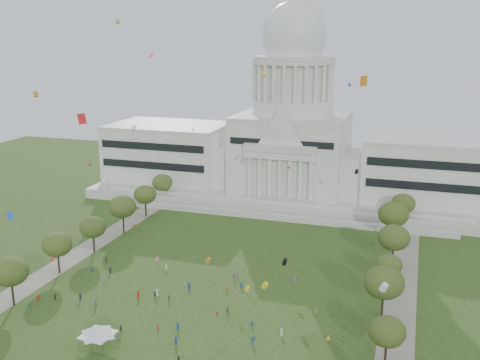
% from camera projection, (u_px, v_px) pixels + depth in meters
% --- Properties ---
extents(ground, '(400.00, 400.00, 0.00)m').
position_uv_depth(ground, '(180.00, 326.00, 130.09)').
color(ground, '#2C4818').
rests_on(ground, ground).
extents(capitol, '(160.00, 64.50, 91.30)m').
position_uv_depth(capitol, '(292.00, 144.00, 229.10)').
color(capitol, beige).
rests_on(capitol, ground).
extents(path_left, '(8.00, 160.00, 0.04)m').
position_uv_depth(path_left, '(76.00, 255.00, 171.99)').
color(path_left, gray).
rests_on(path_left, ground).
extents(path_right, '(8.00, 160.00, 0.04)m').
position_uv_depth(path_right, '(400.00, 299.00, 143.44)').
color(path_right, gray).
rests_on(path_right, ground).
extents(row_tree_l_1, '(8.86, 8.86, 12.59)m').
position_uv_depth(row_tree_l_1, '(10.00, 272.00, 138.21)').
color(row_tree_l_1, black).
rests_on(row_tree_l_1, ground).
extents(row_tree_r_1, '(7.58, 7.58, 10.78)m').
position_uv_depth(row_tree_r_1, '(387.00, 332.00, 112.81)').
color(row_tree_r_1, black).
rests_on(row_tree_r_1, ground).
extents(row_tree_l_2, '(8.42, 8.42, 11.97)m').
position_uv_depth(row_tree_l_2, '(57.00, 245.00, 157.28)').
color(row_tree_l_2, black).
rests_on(row_tree_l_2, ground).
extents(row_tree_r_2, '(9.55, 9.55, 13.58)m').
position_uv_depth(row_tree_r_2, '(384.00, 282.00, 130.59)').
color(row_tree_r_2, black).
rests_on(row_tree_r_2, ground).
extents(row_tree_l_3, '(8.12, 8.12, 11.55)m').
position_uv_depth(row_tree_l_3, '(93.00, 227.00, 172.37)').
color(row_tree_l_3, black).
rests_on(row_tree_l_3, ground).
extents(row_tree_r_3, '(7.01, 7.01, 9.98)m').
position_uv_depth(row_tree_r_3, '(389.00, 265.00, 146.87)').
color(row_tree_r_3, black).
rests_on(row_tree_r_3, ground).
extents(row_tree_l_4, '(9.29, 9.29, 13.21)m').
position_uv_depth(row_tree_l_4, '(123.00, 207.00, 189.11)').
color(row_tree_l_4, black).
rests_on(row_tree_l_4, ground).
extents(row_tree_r_4, '(9.19, 9.19, 13.06)m').
position_uv_depth(row_tree_r_4, '(394.00, 238.00, 160.53)').
color(row_tree_r_4, black).
rests_on(row_tree_r_4, ground).
extents(row_tree_l_5, '(8.33, 8.33, 11.85)m').
position_uv_depth(row_tree_l_5, '(145.00, 195.00, 206.82)').
color(row_tree_l_5, black).
rests_on(row_tree_l_5, ground).
extents(row_tree_r_5, '(9.82, 9.82, 13.96)m').
position_uv_depth(row_tree_r_5, '(393.00, 214.00, 179.31)').
color(row_tree_r_5, black).
rests_on(row_tree_r_5, ground).
extents(row_tree_l_6, '(8.19, 8.19, 11.64)m').
position_uv_depth(row_tree_l_6, '(162.00, 183.00, 224.04)').
color(row_tree_l_6, black).
rests_on(row_tree_l_6, ground).
extents(row_tree_r_6, '(8.42, 8.42, 11.97)m').
position_uv_depth(row_tree_r_6, '(403.00, 204.00, 195.45)').
color(row_tree_r_6, black).
rests_on(row_tree_r_6, ground).
extents(event_tent, '(9.71, 9.71, 4.97)m').
position_uv_depth(event_tent, '(98.00, 330.00, 120.91)').
color(event_tent, '#4C4C4C').
rests_on(event_tent, ground).
extents(person_0, '(0.92, 0.89, 1.59)m').
position_uv_depth(person_0, '(343.00, 339.00, 123.30)').
color(person_0, '#33723F').
rests_on(person_0, ground).
extents(person_2, '(0.82, 0.87, 1.53)m').
position_uv_depth(person_2, '(316.00, 311.00, 135.82)').
color(person_2, silver).
rests_on(person_2, ground).
extents(person_3, '(1.21, 1.42, 1.95)m').
position_uv_depth(person_3, '(252.00, 325.00, 128.68)').
color(person_3, navy).
rests_on(person_3, ground).
extents(person_4, '(0.79, 1.13, 1.74)m').
position_uv_depth(person_4, '(227.00, 312.00, 135.07)').
color(person_4, '#994C8C').
rests_on(person_4, ground).
extents(person_5, '(1.53, 1.39, 1.60)m').
position_uv_depth(person_5, '(169.00, 298.00, 142.54)').
color(person_5, olive).
rests_on(person_5, ground).
extents(person_7, '(0.76, 0.62, 1.83)m').
position_uv_depth(person_7, '(121.00, 328.00, 127.46)').
color(person_7, '#26262B').
rests_on(person_7, ground).
extents(person_8, '(0.74, 0.46, 1.53)m').
position_uv_depth(person_8, '(155.00, 294.00, 144.47)').
color(person_8, '#26262B').
rests_on(person_8, ground).
extents(person_9, '(1.27, 1.06, 1.74)m').
position_uv_depth(person_9, '(253.00, 340.00, 122.56)').
color(person_9, navy).
rests_on(person_9, ground).
extents(person_10, '(0.58, 0.92, 1.47)m').
position_uv_depth(person_10, '(228.00, 309.00, 136.71)').
color(person_10, '#33723F').
rests_on(person_10, ground).
extents(person_11, '(1.42, 1.44, 1.56)m').
position_uv_depth(person_11, '(179.00, 360.00, 115.36)').
color(person_11, '#26262B').
rests_on(person_11, ground).
extents(distant_crowd, '(63.41, 39.25, 1.94)m').
position_uv_depth(distant_crowd, '(152.00, 291.00, 145.78)').
color(distant_crowd, '#B21E1E').
rests_on(distant_crowd, ground).
extents(kite_swarm, '(89.62, 98.11, 66.18)m').
position_uv_depth(kite_swarm, '(210.00, 206.00, 127.73)').
color(kite_swarm, blue).
rests_on(kite_swarm, ground).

